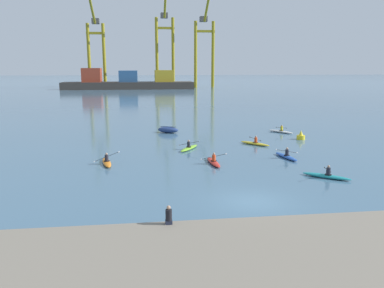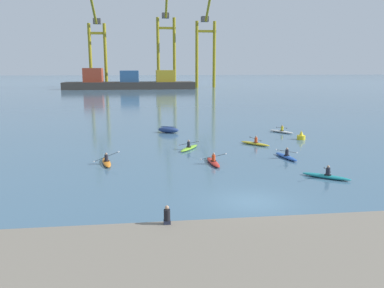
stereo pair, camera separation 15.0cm
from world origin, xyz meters
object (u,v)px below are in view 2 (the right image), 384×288
(gantry_crane_east_mid, at_px, (206,41))
(kayak_teal, at_px, (326,176))
(gantry_crane_west_mid, at_px, (166,39))
(seated_onlooker, at_px, (167,216))
(container_barge, at_px, (129,82))
(kayak_red, at_px, (213,162))
(kayak_yellow, at_px, (255,143))
(kayak_blue, at_px, (286,156))
(channel_buoy, at_px, (301,136))
(kayak_white, at_px, (281,131))
(kayak_orange, at_px, (106,162))
(capsized_dinghy, at_px, (168,130))
(gantry_crane_west, at_px, (97,43))
(kayak_lime, at_px, (189,148))

(gantry_crane_east_mid, bearing_deg, kayak_teal, -95.27)
(gantry_crane_west_mid, xyz_separation_m, seated_onlooker, (-8.44, -140.94, -17.84))
(container_barge, xyz_separation_m, kayak_red, (10.77, -114.55, -2.31))
(kayak_yellow, bearing_deg, kayak_blue, -80.40)
(channel_buoy, relative_size, kayak_red, 0.29)
(kayak_red, height_order, kayak_white, same)
(kayak_white, distance_m, kayak_blue, 13.57)
(kayak_orange, xyz_separation_m, kayak_teal, (15.87, -6.15, -0.00))
(kayak_yellow, bearing_deg, capsized_dinghy, 134.08)
(kayak_red, height_order, kayak_teal, kayak_teal)
(gantry_crane_east_mid, xyz_separation_m, capsized_dinghy, (-21.59, -106.17, -17.34))
(kayak_white, relative_size, seated_onlooker, 3.51)
(kayak_orange, relative_size, kayak_yellow, 1.15)
(container_barge, height_order, kayak_teal, container_barge)
(kayak_blue, bearing_deg, kayak_orange, -179.45)
(channel_buoy, xyz_separation_m, kayak_teal, (-4.22, -14.57, -0.19))
(gantry_crane_west, relative_size, kayak_orange, 9.77)
(gantry_crane_west_mid, height_order, kayak_blue, gantry_crane_west_mid)
(gantry_crane_west, distance_m, kayak_white, 115.55)
(kayak_blue, relative_size, kayak_teal, 1.16)
(gantry_crane_east_mid, bearing_deg, kayak_red, -98.83)
(gantry_crane_east_mid, distance_m, kayak_yellow, 116.80)
(kayak_lime, height_order, seated_onlooker, seated_onlooker)
(gantry_crane_east_mid, height_order, kayak_teal, gantry_crane_east_mid)
(channel_buoy, xyz_separation_m, seated_onlooker, (-16.01, -22.65, 0.61))
(channel_buoy, height_order, seated_onlooker, seated_onlooker)
(gantry_crane_west, bearing_deg, kayak_orange, -83.48)
(channel_buoy, bearing_deg, kayak_red, -140.38)
(seated_onlooker, bearing_deg, container_barge, 92.78)
(gantry_crane_east_mid, distance_m, kayak_red, 124.61)
(gantry_crane_east_mid, distance_m, kayak_blue, 122.59)
(channel_buoy, height_order, kayak_red, channel_buoy)
(channel_buoy, bearing_deg, capsized_dinghy, 156.05)
(kayak_orange, bearing_deg, gantry_crane_west, 96.52)
(gantry_crane_west_mid, bearing_deg, gantry_crane_east_mid, -21.23)
(gantry_crane_west_mid, height_order, kayak_lime, gantry_crane_west_mid)
(kayak_red, distance_m, kayak_yellow, 9.14)
(capsized_dinghy, height_order, kayak_teal, kayak_teal)
(gantry_crane_east_mid, xyz_separation_m, channel_buoy, (-7.48, -112.43, -17.34))
(kayak_teal, bearing_deg, channel_buoy, 73.83)
(gantry_crane_west, xyz_separation_m, seated_onlooker, (18.06, -136.56, -15.98))
(kayak_white, xyz_separation_m, kayak_lime, (-12.20, -8.27, 0.00))
(gantry_crane_east_mid, relative_size, capsized_dinghy, 13.09)
(gantry_crane_west_mid, height_order, kayak_yellow, gantry_crane_west_mid)
(channel_buoy, distance_m, kayak_lime, 13.28)
(kayak_teal, bearing_deg, capsized_dinghy, 115.37)
(gantry_crane_east_mid, xyz_separation_m, kayak_teal, (-11.71, -127.00, -17.52))
(channel_buoy, height_order, kayak_orange, kayak_orange)
(gantry_crane_west, relative_size, gantry_crane_west_mid, 0.84)
(capsized_dinghy, bearing_deg, kayak_red, -80.45)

